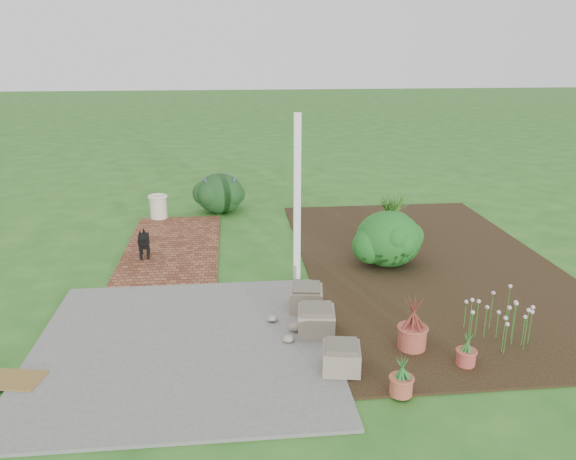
{
  "coord_description": "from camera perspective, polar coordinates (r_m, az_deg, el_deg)",
  "views": [
    {
      "loc": [
        -0.64,
        -7.7,
        3.36
      ],
      "look_at": [
        0.2,
        0.4,
        0.7
      ],
      "focal_mm": 35.0,
      "sensor_mm": 36.0,
      "label": 1
    }
  ],
  "objects": [
    {
      "name": "cream_ceramic_urn",
      "position": [
        11.7,
        -13.03,
        2.29
      ],
      "size": [
        0.42,
        0.42,
        0.46
      ],
      "primitive_type": "cylinder",
      "rotation": [
        0.0,
        0.0,
        -0.27
      ],
      "color": "beige",
      "rests_on": "brick_path"
    },
    {
      "name": "stone_trough_near",
      "position": [
        6.22,
        5.44,
        -12.87
      ],
      "size": [
        0.46,
        0.46,
        0.27
      ],
      "primitive_type": "cube",
      "rotation": [
        0.0,
        0.0,
        -0.17
      ],
      "color": "#736756",
      "rests_on": "concrete_patio"
    },
    {
      "name": "brick_path",
      "position": [
        10.08,
        -11.61,
        -1.65
      ],
      "size": [
        1.6,
        3.5,
        0.04
      ],
      "primitive_type": "cube",
      "color": "#5C2E1D",
      "rests_on": "ground"
    },
    {
      "name": "terracotta_pot_bronze",
      "position": [
        6.77,
        12.49,
        -10.59
      ],
      "size": [
        0.42,
        0.42,
        0.27
      ],
      "primitive_type": "cylinder",
      "rotation": [
        0.0,
        0.0,
        0.35
      ],
      "color": "#A34937",
      "rests_on": "garden_bed"
    },
    {
      "name": "coir_doormat",
      "position": [
        6.72,
        -26.15,
        -13.49
      ],
      "size": [
        0.66,
        0.49,
        0.02
      ],
      "primitive_type": "cube",
      "rotation": [
        0.0,
        0.0,
        -0.18
      ],
      "color": "brown",
      "rests_on": "concrete_patio"
    },
    {
      "name": "evergreen_shrub",
      "position": [
        9.09,
        10.17,
        -0.73
      ],
      "size": [
        1.35,
        1.35,
        0.89
      ],
      "primitive_type": "ellipsoid",
      "rotation": [
        0.0,
        0.0,
        -0.36
      ],
      "color": "#0B3C13",
      "rests_on": "garden_bed"
    },
    {
      "name": "terracotta_pot_small_right",
      "position": [
        5.95,
        11.42,
        -15.23
      ],
      "size": [
        0.26,
        0.26,
        0.2
      ],
      "primitive_type": "cylinder",
      "rotation": [
        0.0,
        0.0,
        -0.16
      ],
      "color": "#A94F39",
      "rests_on": "garden_bed"
    },
    {
      "name": "terracotta_pot_small_left",
      "position": [
        6.62,
        17.63,
        -12.22
      ],
      "size": [
        0.27,
        0.27,
        0.17
      ],
      "primitive_type": "cylinder",
      "rotation": [
        0.0,
        0.0,
        0.38
      ],
      "color": "#AD463A",
      "rests_on": "garden_bed"
    },
    {
      "name": "agapanthus_clump_front",
      "position": [
        10.73,
        10.46,
        2.15
      ],
      "size": [
        1.3,
        1.3,
        0.88
      ],
      "primitive_type": null,
      "rotation": [
        0.0,
        0.0,
        0.41
      ],
      "color": "#123C0D",
      "rests_on": "garden_bed"
    },
    {
      "name": "agapanthus_clump_back",
      "position": [
        10.63,
        10.52,
        2.1
      ],
      "size": [
        1.04,
        1.04,
        0.91
      ],
      "primitive_type": null,
      "rotation": [
        0.0,
        0.0,
        -0.02
      ],
      "color": "#193D0B",
      "rests_on": "garden_bed"
    },
    {
      "name": "garden_bed",
      "position": [
        9.4,
        14.05,
        -3.33
      ],
      "size": [
        4.0,
        7.0,
        0.03
      ],
      "primitive_type": "cube",
      "color": "black",
      "rests_on": "ground"
    },
    {
      "name": "black_dog",
      "position": [
        9.52,
        -14.45,
        -1.08
      ],
      "size": [
        0.21,
        0.56,
        0.49
      ],
      "rotation": [
        0.0,
        0.0,
        0.11
      ],
      "color": "black",
      "rests_on": "brick_path"
    },
    {
      "name": "veranda_post",
      "position": [
        8.14,
        0.92,
        3.05
      ],
      "size": [
        0.1,
        0.1,
        2.5
      ],
      "primitive_type": "cube",
      "color": "white",
      "rests_on": "ground"
    },
    {
      "name": "stone_trough_mid",
      "position": [
        7.51,
        1.86,
        -6.97
      ],
      "size": [
        0.48,
        0.48,
        0.28
      ],
      "primitive_type": "cube",
      "rotation": [
        0.0,
        0.0,
        -0.14
      ],
      "color": "gray",
      "rests_on": "concrete_patio"
    },
    {
      "name": "purple_flowering_bush",
      "position": [
        12.03,
        -6.93,
        3.84
      ],
      "size": [
        1.25,
        1.25,
        0.85
      ],
      "primitive_type": "ellipsoid",
      "rotation": [
        0.0,
        0.0,
        0.29
      ],
      "color": "black",
      "rests_on": "ground"
    },
    {
      "name": "ground",
      "position": [
        8.43,
        -1.08,
        -5.41
      ],
      "size": [
        80.0,
        80.0,
        0.0
      ],
      "primitive_type": "plane",
      "color": "#265E1D",
      "rests_on": "ground"
    },
    {
      "name": "concrete_patio",
      "position": [
        6.85,
        -10.47,
        -11.42
      ],
      "size": [
        3.5,
        3.5,
        0.04
      ],
      "primitive_type": "cube",
      "color": "slate",
      "rests_on": "ground"
    },
    {
      "name": "pink_flower_patch",
      "position": [
        7.17,
        20.47,
        -8.34
      ],
      "size": [
        1.02,
        1.02,
        0.56
      ],
      "primitive_type": null,
      "rotation": [
        0.0,
        0.0,
        -0.18
      ],
      "color": "#113D0F",
      "rests_on": "garden_bed"
    },
    {
      "name": "stone_trough_far",
      "position": [
        6.91,
        2.89,
        -9.26
      ],
      "size": [
        0.5,
        0.5,
        0.29
      ],
      "primitive_type": "cube",
      "rotation": [
        0.0,
        0.0,
        -0.13
      ],
      "color": "#726559",
      "rests_on": "concrete_patio"
    }
  ]
}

